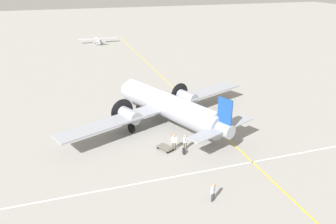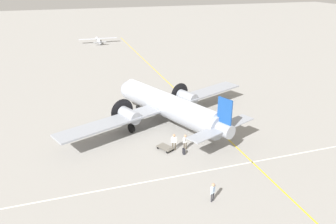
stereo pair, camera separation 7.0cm
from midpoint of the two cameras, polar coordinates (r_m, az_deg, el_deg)
The scene contains 10 objects.
ground_plane at distance 39.93m, azimuth -0.05°, elevation -2.25°, with size 300.00×300.00×0.00m, color gray.
apron_line_eastwest at distance 41.69m, azimuth 6.77°, elevation -1.28°, with size 120.00×0.16×0.01m.
apron_line_northsouth at distance 31.21m, azimuth 6.13°, elevation -10.21°, with size 0.16×120.00×0.01m.
airliner_main at distance 39.22m, azimuth -0.46°, elevation 1.32°, with size 18.71×25.78×5.88m.
crew_foreground at distance 27.11m, azimuth 7.82°, elevation -13.36°, with size 0.34×0.54×1.72m.
passenger_boarding at distance 34.07m, azimuth 2.98°, elevation -4.98°, with size 0.28×0.58×1.74m.
ramp_agent at distance 33.89m, azimuth 1.02°, elevation -4.97°, with size 0.30×0.62×1.86m.
suitcase_near_door at distance 33.62m, azimuth 2.73°, elevation -6.86°, with size 0.39×0.20×0.65m.
baggage_cart at distance 34.36m, azimuth -0.50°, elevation -6.19°, with size 2.07×1.79×0.56m.
light_aircraft_distant at distance 90.60m, azimuth -12.14°, elevation 12.18°, with size 7.41×10.01×1.94m.
Camera 1 is at (-34.34, 11.21, 17.02)m, focal length 35.00 mm.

